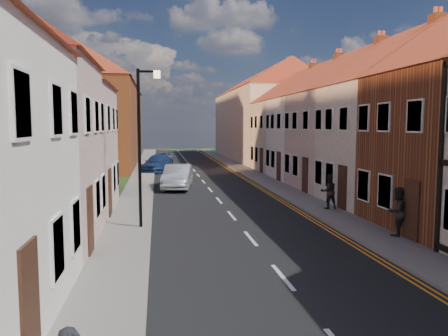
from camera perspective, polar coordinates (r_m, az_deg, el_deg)
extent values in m
cube|color=black|center=(27.31, -1.83, -2.86)|extent=(7.00, 90.00, 0.02)
cube|color=gray|center=(27.14, -11.11, -2.91)|extent=(1.80, 90.00, 0.12)
cube|color=gray|center=(28.17, 7.10, -2.54)|extent=(1.80, 90.00, 0.12)
cube|color=white|center=(23.90, 22.94, 2.71)|extent=(8.00, 5.00, 6.00)
cube|color=brown|center=(22.67, 26.07, 15.67)|extent=(0.60, 0.60, 1.60)
cube|color=#FFD7C9|center=(28.63, 17.27, 3.29)|extent=(8.00, 5.80, 6.00)
cube|color=brown|center=(26.89, 19.81, 14.21)|extent=(0.60, 0.60, 1.60)
cube|color=white|center=(33.57, 13.24, 3.69)|extent=(8.00, 5.00, 6.00)
cube|color=brown|center=(32.07, 14.75, 12.89)|extent=(0.60, 0.60, 1.60)
cube|color=white|center=(38.63, 10.24, 3.97)|extent=(8.00, 5.80, 6.00)
cube|color=brown|center=(36.69, 11.58, 12.01)|extent=(0.60, 0.60, 1.60)
cube|color=#FFD7C9|center=(21.58, -25.06, 2.10)|extent=(8.00, 6.10, 5.80)
cube|color=white|center=(53.32, 4.90, 5.52)|extent=(8.00, 24.00, 8.00)
cube|color=brown|center=(47.22, -16.17, 5.32)|extent=(8.00, 24.00, 8.00)
cylinder|color=black|center=(16.86, -10.99, 2.45)|extent=(0.12, 0.12, 6.00)
cube|color=black|center=(16.95, -9.97, 12.31)|extent=(0.70, 0.08, 0.08)
cube|color=#FFD899|center=(16.93, -8.75, 11.99)|extent=(0.25, 0.15, 0.28)
imported|color=silver|center=(27.94, -6.07, -1.14)|extent=(2.29, 4.83, 1.53)
imported|color=navy|center=(38.57, -8.64, 0.59)|extent=(3.16, 5.27, 1.43)
imported|color=#A4A8AB|center=(49.47, -7.92, 1.47)|extent=(2.59, 4.11, 1.06)
imported|color=#2A2521|center=(16.60, 21.67, -5.31)|extent=(1.01, 0.89, 1.73)
imported|color=black|center=(21.01, 13.50, -3.00)|extent=(0.81, 0.64, 1.62)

